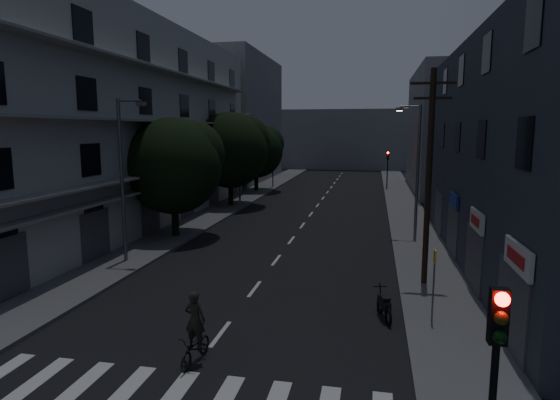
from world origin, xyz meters
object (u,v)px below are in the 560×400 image
(utility_pole, at_px, (429,174))
(cyclist, at_px, (196,339))
(traffic_signal_near, at_px, (496,359))
(motorcycle, at_px, (384,306))
(bus_stop_sign, at_px, (434,273))

(utility_pole, height_order, cyclist, utility_pole)
(utility_pole, distance_m, cyclist, 11.70)
(traffic_signal_near, distance_m, motorcycle, 9.36)
(bus_stop_sign, bearing_deg, motorcycle, 169.73)
(traffic_signal_near, height_order, utility_pole, utility_pole)
(bus_stop_sign, xyz_separation_m, motorcycle, (-1.61, 0.29, -1.44))
(traffic_signal_near, bearing_deg, cyclist, 146.66)
(motorcycle, bearing_deg, bus_stop_sign, -24.26)
(traffic_signal_near, bearing_deg, bus_stop_sign, 89.10)
(bus_stop_sign, height_order, motorcycle, bus_stop_sign)
(utility_pole, bearing_deg, bus_stop_sign, -92.07)
(traffic_signal_near, xyz_separation_m, utility_pole, (0.29, 12.79, 1.77))
(motorcycle, distance_m, cyclist, 6.92)
(cyclist, bearing_deg, motorcycle, 44.46)
(utility_pole, relative_size, cyclist, 4.17)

